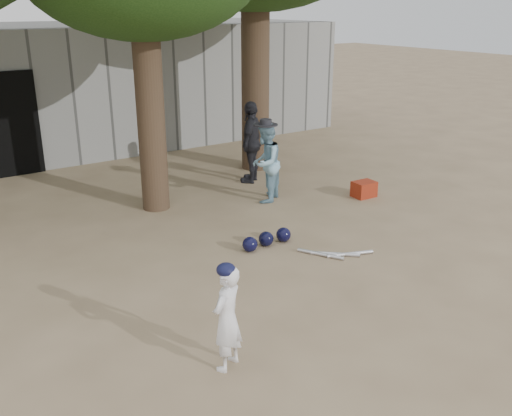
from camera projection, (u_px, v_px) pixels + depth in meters
ground at (262, 316)px, 6.78m from camera, size 70.00×70.00×0.00m
boy_player at (227, 318)px, 5.66m from camera, size 0.49×0.43×1.13m
spectator_blue at (265, 163)px, 10.48m from camera, size 0.91×0.88×1.48m
spectator_dark at (251, 142)px, 11.61m from camera, size 1.01×0.94×1.67m
red_bag at (364, 189)px, 10.90m from camera, size 0.43×0.34×0.30m
back_building at (26, 88)px, 14.28m from camera, size 16.00×5.24×3.00m
helmet_row at (267, 239)px, 8.69m from camera, size 0.87×0.26×0.23m
bat_pile at (335, 254)px, 8.39m from camera, size 0.91×0.72×0.06m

